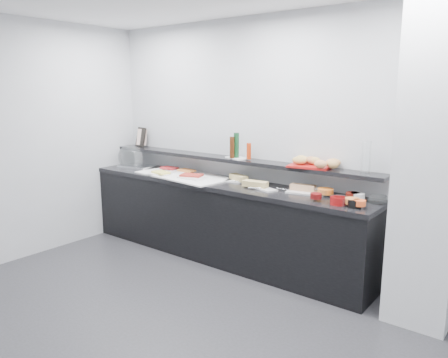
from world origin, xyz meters
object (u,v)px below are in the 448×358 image
Objects in this scene: sandwich_plate_mid at (264,189)px; carafe at (366,157)px; framed_print at (141,137)px; cloche_base at (137,167)px; condiment_tray at (237,158)px; bread_tray at (310,166)px.

carafe is (0.97, 0.23, 0.39)m from sandwich_plate_mid.
sandwich_plate_mid is 2.22m from framed_print.
carafe reaches higher than framed_print.
carafe is at bearing -4.13° from cloche_base.
cloche_base is 1.47× the size of carafe.
carafe is (1.47, 0.01, 0.14)m from condiment_tray.
condiment_tray is 0.64× the size of bread_tray.
bread_tray is at bearing -178.54° from carafe.
framed_print reaches higher than sandwich_plate_mid.
framed_print is at bearing -162.35° from condiment_tray.
framed_print is 2.59m from bread_tray.
carafe is at bearing 19.96° from condiment_tray.
sandwich_plate_mid is at bearing -3.59° from condiment_tray.
cloche_base is at bearing 175.71° from bread_tray.
condiment_tray is 0.91m from bread_tray.
framed_print is (-2.18, 0.27, 0.37)m from sandwich_plate_mid.
bread_tray is at bearing 13.22° from framed_print.
cloche_base is 0.47m from framed_print.
framed_print is 0.87× the size of carafe.
framed_print is at bearing 119.06° from cloche_base.
condiment_tray is (1.49, 0.19, 0.24)m from cloche_base.
sandwich_plate_mid is at bearing -166.82° from carafe.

